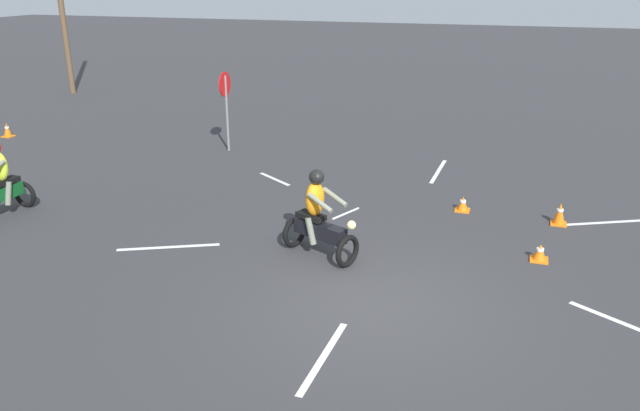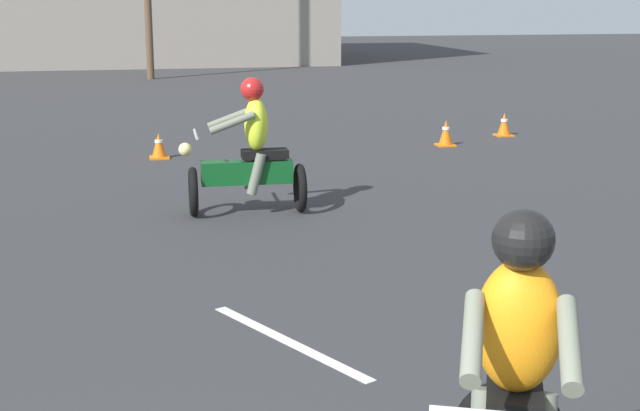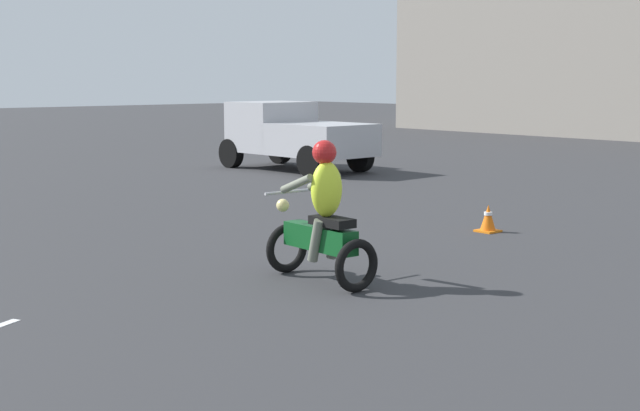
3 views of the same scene
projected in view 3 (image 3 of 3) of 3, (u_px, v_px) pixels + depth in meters
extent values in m
torus|color=black|center=(287.00, 248.00, 10.85)|extent=(0.12, 0.60, 0.60)
torus|color=black|center=(357.00, 266.00, 9.84)|extent=(0.12, 0.60, 0.60)
cube|color=#0F4C1E|center=(320.00, 238.00, 10.31)|extent=(1.11, 0.28, 0.28)
cube|color=black|center=(332.00, 222.00, 10.11)|extent=(0.57, 0.28, 0.10)
cylinder|color=silver|center=(289.00, 192.00, 10.71)|extent=(0.06, 0.70, 0.04)
sphere|color=#F2E08C|center=(283.00, 205.00, 10.83)|extent=(0.17, 0.17, 0.16)
ellipsoid|color=#D8F233|center=(327.00, 189.00, 10.13)|extent=(0.30, 0.41, 0.64)
cylinder|color=slate|center=(324.00, 181.00, 10.48)|extent=(0.55, 0.11, 0.27)
cylinder|color=slate|center=(297.00, 184.00, 10.24)|extent=(0.55, 0.11, 0.27)
cylinder|color=slate|center=(335.00, 238.00, 10.32)|extent=(0.25, 0.13, 0.51)
cylinder|color=slate|center=(316.00, 241.00, 10.15)|extent=(0.25, 0.13, 0.51)
sphere|color=red|center=(324.00, 152.00, 10.11)|extent=(0.29, 0.29, 0.28)
cylinder|color=black|center=(280.00, 150.00, 24.66)|extent=(0.77, 0.28, 0.76)
cylinder|color=black|center=(231.00, 153.00, 23.50)|extent=(0.77, 0.28, 0.76)
cylinder|color=black|center=(360.00, 157.00, 22.43)|extent=(0.77, 0.28, 0.76)
cylinder|color=black|center=(311.00, 161.00, 21.27)|extent=(0.77, 0.28, 0.76)
cube|color=#B7B7BC|center=(321.00, 139.00, 22.18)|extent=(2.49, 2.01, 0.80)
cube|color=#B7B7BC|center=(271.00, 126.00, 23.51)|extent=(1.69, 1.97, 1.30)
cube|color=black|center=(256.00, 112.00, 23.93)|extent=(0.20, 1.70, 0.56)
cube|color=orange|center=(488.00, 231.00, 13.75)|extent=(0.32, 0.32, 0.03)
cone|color=orange|center=(488.00, 217.00, 13.72)|extent=(0.24, 0.24, 0.39)
cylinder|color=white|center=(488.00, 214.00, 13.71)|extent=(0.13, 0.13, 0.05)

